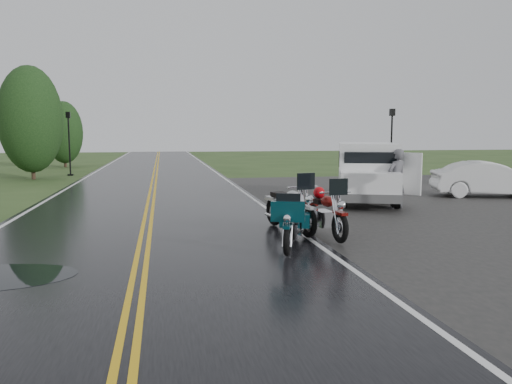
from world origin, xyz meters
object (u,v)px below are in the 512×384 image
sedan_white (488,180)px  person_at_van (396,180)px  motorcycle_silver (308,209)px  motorcycle_teal (287,228)px  motorcycle_red (340,215)px  lamp_post_far_right (391,145)px  lamp_post_far_left (69,144)px  van_white (344,176)px

sedan_white → person_at_van: bearing=131.9°
person_at_van → motorcycle_silver: bearing=22.8°
motorcycle_silver → motorcycle_teal: bearing=-132.0°
person_at_van → motorcycle_red: bearing=31.2°
sedan_white → motorcycle_teal: bearing=145.5°
motorcycle_silver → lamp_post_far_right: (8.46, 13.28, 1.17)m
person_at_van → sedan_white: (5.03, 2.30, -0.29)m
motorcycle_teal → lamp_post_far_left: 23.26m
van_white → lamp_post_far_right: bearing=75.8°
person_at_van → lamp_post_far_right: 10.15m
motorcycle_red → van_white: (2.11, 5.41, 0.39)m
van_white → motorcycle_silver: bearing=-99.4°
van_white → lamp_post_far_left: (-11.38, 15.55, 0.81)m
person_at_van → lamp_post_far_left: (-12.98, 16.15, 0.93)m
motorcycle_silver → person_at_van: size_ratio=1.28×
motorcycle_teal → van_white: 7.25m
person_at_van → sedan_white: bearing=-176.7°
lamp_post_far_left → lamp_post_far_right: 18.56m
van_white → lamp_post_far_right: (5.82, 8.58, 0.81)m
motorcycle_red → van_white: bearing=63.5°
motorcycle_teal → motorcycle_silver: (0.90, 1.61, 0.12)m
motorcycle_silver → van_white: size_ratio=0.45×
motorcycle_silver → lamp_post_far_right: size_ratio=0.66×
motorcycle_teal → person_at_van: (5.14, 5.71, 0.36)m
motorcycle_teal → van_white: van_white is taller
person_at_van → lamp_post_far_right: size_ratio=0.51×
lamp_post_far_left → motorcycle_teal: bearing=-70.3°
lamp_post_far_left → lamp_post_far_right: size_ratio=1.00×
person_at_van → van_white: bearing=-41.8°
lamp_post_far_left → motorcycle_red: bearing=-66.1°
motorcycle_red → motorcycle_teal: (-1.43, -0.90, -0.08)m
motorcycle_silver → sedan_white: 11.26m
motorcycle_silver → lamp_post_far_left: 22.08m
motorcycle_teal → person_at_van: bearing=69.3°
van_white → motorcycle_red: bearing=-91.4°
motorcycle_red → motorcycle_silver: size_ratio=0.95×
motorcycle_silver → person_at_van: (4.24, 4.10, 0.24)m
motorcycle_red → lamp_post_far_left: (-9.27, 20.96, 1.20)m
motorcycle_red → lamp_post_far_right: bearing=55.3°
motorcycle_silver → van_white: (2.64, 4.70, 0.35)m
motorcycle_red → sedan_white: 11.27m
motorcycle_teal → lamp_post_far_right: 17.64m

